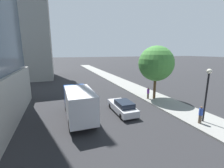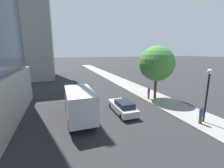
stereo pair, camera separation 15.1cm
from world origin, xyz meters
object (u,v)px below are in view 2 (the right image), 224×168
at_px(street_lamp, 208,87).
at_px(box_truck, 79,102).
at_px(car_silver, 123,107).
at_px(pedestrian_blue_shirt, 201,115).
at_px(construction_building, 20,14).
at_px(pedestrian_purple_shirt, 149,93).
at_px(street_tree, 157,64).

height_order(street_lamp, box_truck, street_lamp).
distance_m(car_silver, pedestrian_blue_shirt, 7.47).
bearing_deg(box_truck, construction_building, 108.19).
distance_m(street_lamp, pedestrian_purple_shirt, 8.32).
xyz_separation_m(construction_building, street_tree, (20.25, -25.69, -10.21)).
relative_size(street_tree, box_truck, 0.98).
height_order(car_silver, pedestrian_blue_shirt, pedestrian_blue_shirt).
relative_size(construction_building, street_lamp, 7.32).
bearing_deg(construction_building, car_silver, -63.86).
height_order(box_truck, pedestrian_blue_shirt, box_truck).
bearing_deg(box_truck, pedestrian_purple_shirt, 16.58).
bearing_deg(pedestrian_blue_shirt, car_silver, 138.26).
height_order(street_lamp, street_tree, street_tree).
xyz_separation_m(construction_building, street_lamp, (20.27, -33.41, -11.77)).
bearing_deg(street_tree, street_lamp, -89.86).
height_order(construction_building, car_silver, construction_building).
xyz_separation_m(street_lamp, pedestrian_purple_shirt, (-0.95, 7.86, -2.53)).
bearing_deg(pedestrian_blue_shirt, street_lamp, 16.93).
xyz_separation_m(car_silver, box_truck, (-4.69, 0.13, 1.09)).
xyz_separation_m(construction_building, pedestrian_purple_shirt, (19.32, -25.55, -14.31)).
height_order(street_lamp, car_silver, street_lamp).
bearing_deg(box_truck, street_tree, 14.56).
bearing_deg(street_lamp, construction_building, 121.24).
distance_m(construction_building, pedestrian_purple_shirt, 35.08).
bearing_deg(street_lamp, car_silver, 142.45).
relative_size(construction_building, street_tree, 5.01).
bearing_deg(construction_building, street_lamp, -58.76).
distance_m(street_lamp, pedestrian_blue_shirt, 2.59).
height_order(street_tree, box_truck, street_tree).
height_order(car_silver, pedestrian_purple_shirt, pedestrian_purple_shirt).
height_order(street_tree, car_silver, street_tree).
relative_size(street_tree, car_silver, 1.52).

